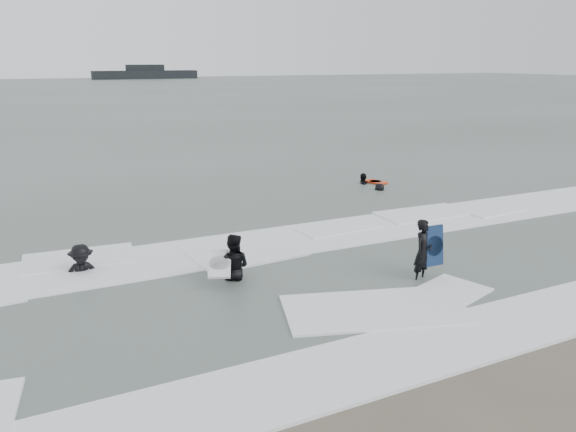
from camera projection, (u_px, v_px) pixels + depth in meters
name	position (u px, v px, depth m)	size (l,w,h in m)	color
ground	(401.00, 336.00, 10.58)	(320.00, 320.00, 0.00)	brown
sea	(64.00, 95.00, 80.21)	(320.00, 320.00, 0.00)	#47544C
surfer_centre	(421.00, 281.00, 13.24)	(0.55, 0.36, 1.52)	black
surfer_wading	(234.00, 280.00, 13.30)	(0.82, 0.64, 1.69)	black
surfer_breaker	(82.00, 274.00, 13.64)	(1.04, 0.60, 1.61)	black
surfer_right_near	(363.00, 185.00, 23.39)	(0.97, 0.40, 1.65)	black
surfer_right_far	(379.00, 191.00, 22.24)	(0.72, 0.47, 1.47)	black
surf_foam	(311.00, 270.00, 13.79)	(30.03, 9.06, 0.09)	white
bodyboards	(350.00, 220.00, 16.48)	(10.17, 10.05, 1.25)	#0D2041
vessel_horizon	(145.00, 74.00, 148.74)	(27.02, 4.82, 3.67)	black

